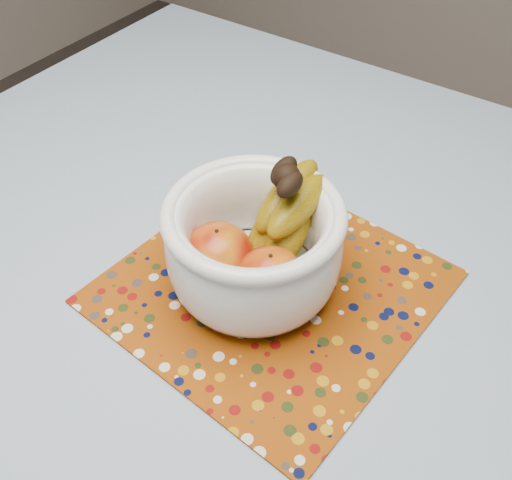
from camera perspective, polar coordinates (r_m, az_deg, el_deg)
table at (r=0.90m, az=-2.70°, el=-7.31°), size 1.20×1.20×0.75m
tablecloth at (r=0.84m, az=-2.88°, el=-3.84°), size 1.32×1.32×0.01m
placemat at (r=0.82m, az=1.50°, el=-4.48°), size 0.42×0.42×0.00m
fruit_bowl at (r=0.76m, az=0.41°, el=-0.02°), size 0.23×0.25×0.19m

